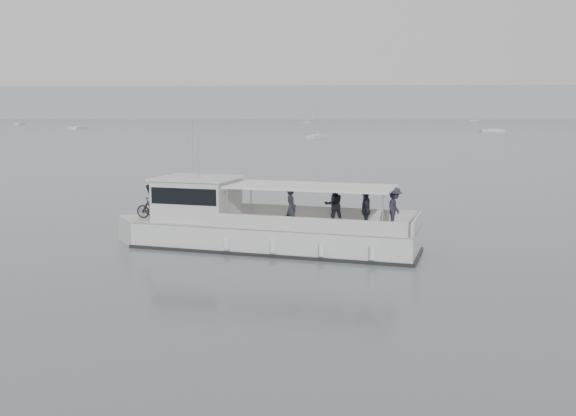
{
  "coord_description": "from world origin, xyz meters",
  "views": [
    {
      "loc": [
        4.96,
        -26.23,
        5.17
      ],
      "look_at": [
        3.27,
        -2.22,
        1.6
      ],
      "focal_mm": 40.0,
      "sensor_mm": 36.0,
      "label": 1
    }
  ],
  "objects": [
    {
      "name": "ground",
      "position": [
        0.0,
        0.0,
        0.0
      ],
      "size": [
        1400.0,
        1400.0,
        0.0
      ],
      "primitive_type": "plane",
      "color": "#515D60",
      "rests_on": "ground"
    },
    {
      "name": "headland",
      "position": [
        0.0,
        560.0,
        14.0
      ],
      "size": [
        1400.0,
        90.0,
        28.0
      ],
      "primitive_type": "cube",
      "color": "#939EA8",
      "rests_on": "ground"
    },
    {
      "name": "tour_boat",
      "position": [
        1.73,
        -1.97,
        0.85
      ],
      "size": [
        12.32,
        5.4,
        5.16
      ],
      "rotation": [
        0.0,
        0.0,
        -0.23
      ],
      "color": "silver",
      "rests_on": "ground"
    },
    {
      "name": "moored_fleet",
      "position": [
        -34.29,
        204.08,
        0.36
      ],
      "size": [
        427.58,
        344.24,
        10.72
      ],
      "color": "silver",
      "rests_on": "ground"
    }
  ]
}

